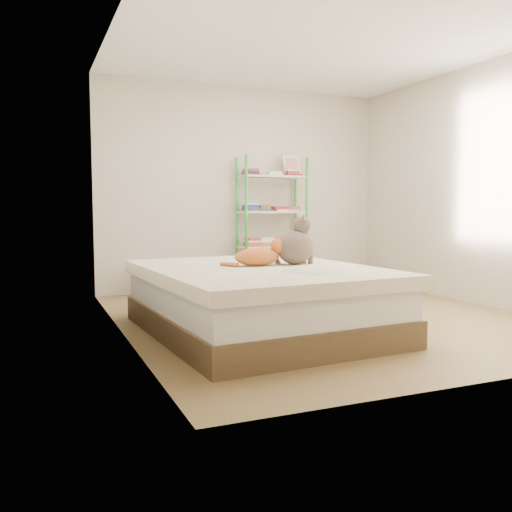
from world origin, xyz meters
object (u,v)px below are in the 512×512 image
orange_cat (257,254)px  grey_cat (295,240)px  bed (259,300)px  cardboard_box (343,284)px  white_bin (154,282)px  shelf_unit (272,223)px

orange_cat → grey_cat: (0.36, -0.01, 0.11)m
bed → cardboard_box: bed is taller
bed → grey_cat: 0.62m
white_bin → shelf_unit: bearing=1.1°
grey_cat → white_bin: grey_cat is taller
cardboard_box → grey_cat: bearing=-116.4°
bed → shelf_unit: shelf_unit is taller
bed → shelf_unit: size_ratio=1.32×
orange_cat → cardboard_box: 1.86m
bed → white_bin: size_ratio=6.47×
grey_cat → cardboard_box: bearing=-58.6°
bed → shelf_unit: (1.14, 2.23, 0.57)m
orange_cat → white_bin: size_ratio=1.35×
grey_cat → shelf_unit: (0.76, 2.16, 0.09)m
orange_cat → bed: bearing=-103.1°
grey_cat → orange_cat: bearing=77.1°
orange_cat → shelf_unit: shelf_unit is taller
grey_cat → white_bin: 2.35m
cardboard_box → white_bin: 2.22m
shelf_unit → cardboard_box: size_ratio=2.69×
white_bin → cardboard_box: bearing=-29.9°
orange_cat → cardboard_box: orange_cat is taller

